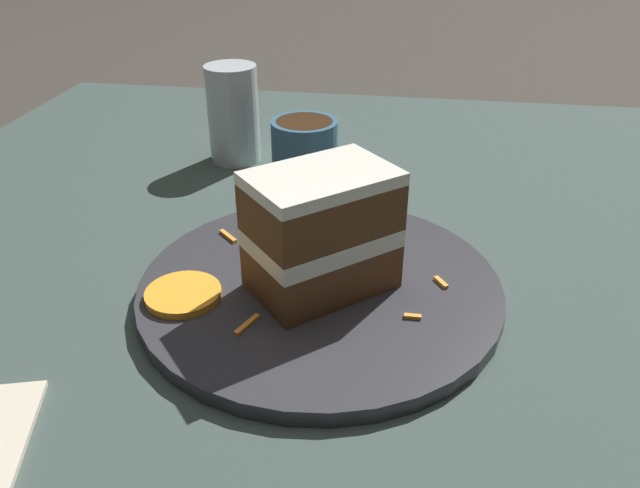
% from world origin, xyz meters
% --- Properties ---
extents(ground_plane, '(6.00, 6.00, 0.00)m').
position_xyz_m(ground_plane, '(0.00, 0.00, 0.00)').
color(ground_plane, '#38332D').
rests_on(ground_plane, ground).
extents(dining_table, '(1.09, 0.99, 0.03)m').
position_xyz_m(dining_table, '(0.00, 0.00, 0.01)').
color(dining_table, '#384742').
rests_on(dining_table, ground).
extents(plate, '(0.30, 0.30, 0.01)m').
position_xyz_m(plate, '(0.02, 0.01, 0.03)').
color(plate, '#333338').
rests_on(plate, dining_table).
extents(cake_slice, '(0.13, 0.13, 0.10)m').
position_xyz_m(cake_slice, '(0.03, 0.01, 0.09)').
color(cake_slice, brown).
rests_on(cake_slice, plate).
extents(cream_dollop, '(0.06, 0.05, 0.04)m').
position_xyz_m(cream_dollop, '(-0.08, 0.03, 0.06)').
color(cream_dollop, white).
rests_on(cream_dollop, plate).
extents(orange_garnish, '(0.06, 0.06, 0.01)m').
position_xyz_m(orange_garnish, '(0.06, -0.09, 0.04)').
color(orange_garnish, orange).
rests_on(orange_garnish, plate).
extents(carrot_shreds_scatter, '(0.18, 0.21, 0.00)m').
position_xyz_m(carrot_shreds_scatter, '(0.01, -0.01, 0.04)').
color(carrot_shreds_scatter, orange).
rests_on(carrot_shreds_scatter, plate).
extents(drinking_glass, '(0.06, 0.06, 0.12)m').
position_xyz_m(drinking_glass, '(-0.25, -0.14, 0.08)').
color(drinking_glass, silver).
rests_on(drinking_glass, dining_table).
extents(coffee_mug, '(0.07, 0.07, 0.07)m').
position_xyz_m(coffee_mug, '(-0.20, -0.04, 0.07)').
color(coffee_mug, '#386684').
rests_on(coffee_mug, dining_table).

